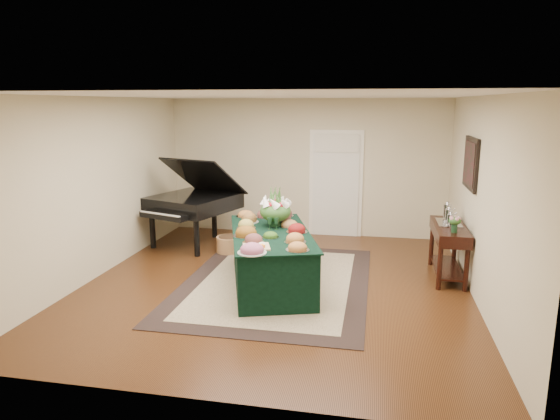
% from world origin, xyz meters
% --- Properties ---
extents(ground, '(6.00, 6.00, 0.00)m').
position_xyz_m(ground, '(0.00, 0.00, 0.00)').
color(ground, black).
rests_on(ground, ground).
extents(area_rug, '(2.68, 3.76, 0.01)m').
position_xyz_m(area_rug, '(-0.01, 0.06, 0.01)').
color(area_rug, black).
rests_on(area_rug, ground).
extents(kitchen_doorway, '(1.05, 0.07, 2.10)m').
position_xyz_m(kitchen_doorway, '(0.60, 2.97, 1.02)').
color(kitchen_doorway, white).
rests_on(kitchen_doorway, ground).
extents(buffet_table, '(1.72, 2.51, 0.80)m').
position_xyz_m(buffet_table, '(-0.06, -0.05, 0.40)').
color(buffet_table, black).
rests_on(buffet_table, ground).
extents(food_platters, '(1.43, 2.41, 0.13)m').
position_xyz_m(food_platters, '(-0.12, -0.01, 0.85)').
color(food_platters, silver).
rests_on(food_platters, buffet_table).
extents(cutting_board, '(0.42, 0.42, 0.10)m').
position_xyz_m(cutting_board, '(-0.08, -0.85, 0.84)').
color(cutting_board, tan).
rests_on(cutting_board, buffet_table).
extents(green_goblets, '(0.17, 0.09, 0.18)m').
position_xyz_m(green_goblets, '(-0.06, 0.09, 0.89)').
color(green_goblets, '#14331C').
rests_on(green_goblets, buffet_table).
extents(floral_centerpiece, '(0.48, 0.48, 0.48)m').
position_xyz_m(floral_centerpiece, '(-0.07, 0.31, 1.09)').
color(floral_centerpiece, '#14331C').
rests_on(floral_centerpiece, buffet_table).
extents(grand_piano, '(1.80, 1.89, 1.65)m').
position_xyz_m(grand_piano, '(-1.92, 1.76, 0.82)').
color(grand_piano, black).
rests_on(grand_piano, ground).
extents(wicker_basket, '(0.46, 0.46, 0.29)m').
position_xyz_m(wicker_basket, '(-1.14, 1.41, 0.14)').
color(wicker_basket, '#A67143').
rests_on(wicker_basket, ground).
extents(mahogany_sideboard, '(0.45, 1.36, 0.81)m').
position_xyz_m(mahogany_sideboard, '(2.50, 0.80, 0.63)').
color(mahogany_sideboard, black).
rests_on(mahogany_sideboard, ground).
extents(tea_service, '(0.34, 0.74, 0.30)m').
position_xyz_m(tea_service, '(2.50, 0.92, 0.92)').
color(tea_service, silver).
rests_on(tea_service, mahogany_sideboard).
extents(pink_bouquet, '(0.19, 0.19, 0.24)m').
position_xyz_m(pink_bouquet, '(2.50, 0.38, 0.97)').
color(pink_bouquet, '#14331C').
rests_on(pink_bouquet, mahogany_sideboard).
extents(wall_painting, '(0.05, 0.95, 0.75)m').
position_xyz_m(wall_painting, '(2.72, 0.80, 1.75)').
color(wall_painting, black).
rests_on(wall_painting, ground).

